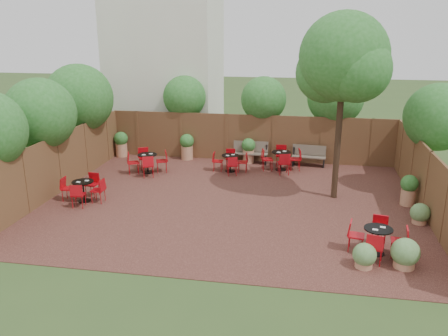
# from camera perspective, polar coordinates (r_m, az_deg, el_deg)

# --- Properties ---
(ground) EXTENTS (80.00, 80.00, 0.00)m
(ground) POSITION_cam_1_polar(r_m,az_deg,el_deg) (15.20, 0.85, -4.21)
(ground) COLOR #354F23
(ground) RESTS_ON ground
(courtyard_paving) EXTENTS (12.00, 10.00, 0.02)m
(courtyard_paving) POSITION_cam_1_polar(r_m,az_deg,el_deg) (15.20, 0.85, -4.18)
(courtyard_paving) COLOR #3A1D18
(courtyard_paving) RESTS_ON ground
(fence_back) EXTENTS (12.00, 0.08, 2.00)m
(fence_back) POSITION_cam_1_polar(r_m,az_deg,el_deg) (19.65, 3.19, 3.73)
(fence_back) COLOR #522F1E
(fence_back) RESTS_ON ground
(fence_left) EXTENTS (0.08, 10.00, 2.00)m
(fence_left) POSITION_cam_1_polar(r_m,az_deg,el_deg) (16.85, -19.72, 0.49)
(fence_left) COLOR #522F1E
(fence_left) RESTS_ON ground
(fence_right) EXTENTS (0.08, 10.00, 2.00)m
(fence_right) POSITION_cam_1_polar(r_m,az_deg,el_deg) (15.18, 23.85, -1.75)
(fence_right) COLOR #522F1E
(fence_right) RESTS_ON ground
(neighbour_building) EXTENTS (5.00, 4.00, 8.00)m
(neighbour_building) POSITION_cam_1_polar(r_m,az_deg,el_deg) (23.05, -7.22, 13.13)
(neighbour_building) COLOR silver
(neighbour_building) RESTS_ON ground
(overhang_foliage) EXTENTS (15.67, 10.63, 2.70)m
(overhang_foliage) POSITION_cam_1_polar(r_m,az_deg,el_deg) (17.30, -5.63, 7.62)
(overhang_foliage) COLOR #266721
(overhang_foliage) RESTS_ON ground
(courtyard_tree) EXTENTS (2.88, 2.80, 6.01)m
(courtyard_tree) POSITION_cam_1_polar(r_m,az_deg,el_deg) (15.06, 14.54, 12.47)
(courtyard_tree) COLOR black
(courtyard_tree) RESTS_ON courtyard_paving
(park_bench_left) EXTENTS (1.47, 0.50, 0.90)m
(park_bench_left) POSITION_cam_1_polar(r_m,az_deg,el_deg) (19.40, 3.29, 1.99)
(park_bench_left) COLOR brown
(park_bench_left) RESTS_ON courtyard_paving
(park_bench_right) EXTENTS (1.39, 0.55, 0.84)m
(park_bench_right) POSITION_cam_1_polar(r_m,az_deg,el_deg) (19.29, 10.45, 1.54)
(park_bench_right) COLOR brown
(park_bench_right) RESTS_ON courtyard_paving
(bistro_tables) EXTENTS (10.39, 8.30, 0.87)m
(bistro_tables) POSITION_cam_1_polar(r_m,az_deg,el_deg) (16.39, -0.78, -1.00)
(bistro_tables) COLOR black
(bistro_tables) RESTS_ON courtyard_paving
(planters) EXTENTS (11.88, 4.60, 1.11)m
(planters) POSITION_cam_1_polar(r_m,az_deg,el_deg) (18.80, -0.74, 1.89)
(planters) COLOR tan
(planters) RESTS_ON courtyard_paving
(low_shrubs) EXTENTS (2.45, 3.51, 0.73)m
(low_shrubs) POSITION_cam_1_polar(r_m,az_deg,el_deg) (12.51, 20.88, -8.55)
(low_shrubs) COLOR tan
(low_shrubs) RESTS_ON courtyard_paving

